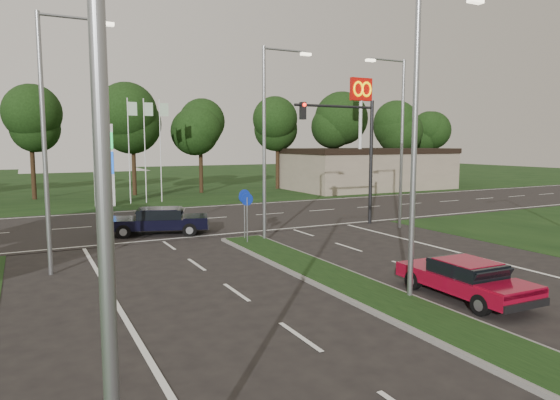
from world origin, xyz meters
name	(u,v)px	position (x,y,z in m)	size (l,w,h in m)	color
verge_far	(114,183)	(0.00, 55.00, 0.00)	(160.00, 50.00, 0.02)	black
cross_road	(196,219)	(0.00, 24.00, 0.00)	(160.00, 12.00, 0.02)	black
median_kerb	(440,324)	(0.00, 4.00, 0.06)	(2.00, 26.00, 0.12)	slate
commercial_building	(368,169)	(22.00, 36.00, 2.00)	(16.00, 9.00, 4.00)	gray
streetlight_median_near	(420,127)	(1.00, 6.00, 5.08)	(2.53, 0.22, 9.00)	gray
streetlight_median_far	(268,133)	(1.00, 16.00, 5.08)	(2.53, 0.22, 9.00)	gray
streetlight_left_near	(122,94)	(-8.30, 0.00, 5.08)	(2.53, 0.22, 9.00)	gray
streetlight_left_far	(50,130)	(-8.30, 14.00, 5.08)	(2.53, 0.22, 9.00)	gray
streetlight_right_far	(399,134)	(8.80, 16.00, 5.08)	(2.53, 0.22, 9.00)	gray
traffic_signal	(352,142)	(7.19, 18.00, 4.65)	(5.10, 0.42, 7.00)	black
median_signs	(245,205)	(0.00, 16.40, 1.71)	(1.16, 1.76, 2.38)	gray
gas_pylon	(107,163)	(-3.79, 33.05, 3.20)	(5.80, 1.26, 8.00)	silver
mcdonalds_sign	(361,105)	(18.00, 31.97, 7.99)	(2.20, 0.47, 10.40)	silver
treeline_far	(140,118)	(0.10, 39.93, 6.83)	(6.00, 6.00, 9.90)	black
red_sedan	(465,278)	(2.36, 5.37, 0.62)	(1.84, 4.26, 1.16)	maroon
navy_sedan	(159,220)	(-3.22, 19.99, 0.73)	(5.30, 3.47, 1.35)	black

